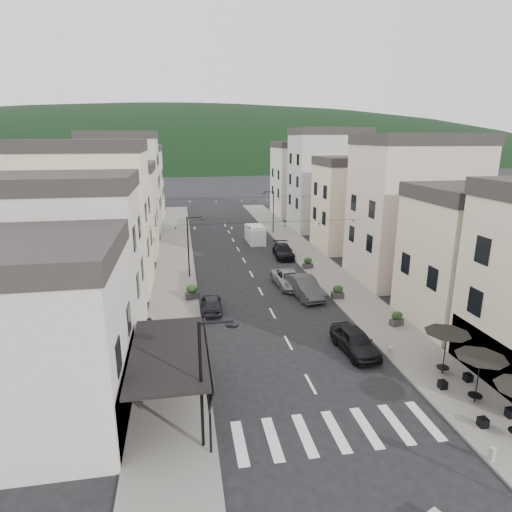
{
  "coord_description": "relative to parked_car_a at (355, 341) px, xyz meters",
  "views": [
    {
      "loc": [
        -6.57,
        -13.99,
        13.12
      ],
      "look_at": [
        -0.56,
        20.16,
        3.5
      ],
      "focal_mm": 30.0,
      "sensor_mm": 36.0,
      "label": 1
    }
  ],
  "objects": [
    {
      "name": "planter_la",
      "position": [
        -9.82,
        -0.92,
        -0.12
      ],
      "size": [
        0.99,
        0.56,
        1.1
      ],
      "rotation": [
        0.0,
        0.0,
        0.02
      ],
      "color": "#333336",
      "rests_on": "sidewalk_left"
    },
    {
      "name": "planter_rc",
      "position": [
        2.18,
        17.58,
        -0.1
      ],
      "size": [
        1.13,
        0.86,
        1.13
      ],
      "rotation": [
        0.0,
        0.0,
        0.34
      ],
      "color": "#313134",
      "rests_on": "sidewalk_right"
    },
    {
      "name": "sidewalk_right",
      "position": [
        3.68,
        22.94,
        -0.71
      ],
      "size": [
        4.0,
        76.0,
        0.12
      ],
      "primitive_type": "cube",
      "color": "slate",
      "rests_on": "ground"
    },
    {
      "name": "pedestrian_a",
      "position": [
        -10.09,
        1.62,
        0.15
      ],
      "size": [
        0.6,
        0.4,
        1.59
      ],
      "primitive_type": "imported",
      "rotation": [
        0.0,
        0.0,
        0.04
      ],
      "color": "black",
      "rests_on": "sidewalk_left"
    },
    {
      "name": "streetlamp_left_far",
      "position": [
        -9.64,
        16.94,
        2.93
      ],
      "size": [
        1.7,
        0.56,
        6.0
      ],
      "color": "black",
      "rests_on": "ground"
    },
    {
      "name": "delivery_van",
      "position": [
        -1.18,
        30.03,
        0.38
      ],
      "size": [
        2.01,
        4.9,
        2.33
      ],
      "rotation": [
        0.0,
        0.0,
        0.02
      ],
      "color": "silver",
      "rests_on": "ground"
    },
    {
      "name": "ground",
      "position": [
        -3.82,
        -9.06,
        -0.77
      ],
      "size": [
        700.0,
        700.0,
        0.0
      ],
      "primitive_type": "plane",
      "color": "black",
      "rests_on": "ground"
    },
    {
      "name": "bunting_far",
      "position": [
        -3.82,
        28.94,
        4.89
      ],
      "size": [
        19.0,
        0.28,
        0.62
      ],
      "color": "black",
      "rests_on": "ground"
    },
    {
      "name": "pedestrian_b",
      "position": [
        -12.78,
        3.64,
        0.14
      ],
      "size": [
        0.93,
        0.83,
        1.58
      ],
      "primitive_type": "imported",
      "rotation": [
        0.0,
        0.0,
        -0.36
      ],
      "color": "black",
      "rests_on": "sidewalk_left"
    },
    {
      "name": "streetlamp_left_near",
      "position": [
        -9.64,
        -7.06,
        2.93
      ],
      "size": [
        1.7,
        0.56,
        6.0
      ],
      "color": "black",
      "rests_on": "ground"
    },
    {
      "name": "bunting_near",
      "position": [
        -3.82,
        12.94,
        4.89
      ],
      "size": [
        19.0,
        0.28,
        0.62
      ],
      "color": "black",
      "rests_on": "ground"
    },
    {
      "name": "planter_rb",
      "position": [
        2.18,
        8.89,
        -0.1
      ],
      "size": [
        1.07,
        0.66,
        1.14
      ],
      "rotation": [
        0.0,
        0.0,
        -0.11
      ],
      "color": "#303032",
      "rests_on": "sidewalk_right"
    },
    {
      "name": "planter_lb",
      "position": [
        -9.82,
        10.89,
        -0.05
      ],
      "size": [
        1.21,
        0.82,
        1.24
      ],
      "rotation": [
        0.0,
        0.0,
        0.21
      ],
      "color": "#2D2E30",
      "rests_on": "sidewalk_left"
    },
    {
      "name": "buildings_row_right",
      "position": [
        10.68,
        27.54,
        5.55
      ],
      "size": [
        10.2,
        54.16,
        14.5
      ],
      "color": "beige",
      "rests_on": "ground"
    },
    {
      "name": "parked_car_b",
      "position": [
        -0.38,
        10.08,
        0.09
      ],
      "size": [
        2.46,
        5.42,
        1.72
      ],
      "primitive_type": "imported",
      "rotation": [
        0.0,
        0.0,
        0.13
      ],
      "color": "#343436",
      "rests_on": "ground"
    },
    {
      "name": "parked_car_a",
      "position": [
        0.0,
        0.0,
        0.0
      ],
      "size": [
        2.17,
        4.64,
        1.54
      ],
      "primitive_type": "imported",
      "rotation": [
        0.0,
        0.0,
        0.08
      ],
      "color": "black",
      "rests_on": "ground"
    },
    {
      "name": "sidewalk_left",
      "position": [
        -11.32,
        22.94,
        -0.71
      ],
      "size": [
        4.0,
        76.0,
        0.12
      ],
      "primitive_type": "cube",
      "color": "slate",
      "rests_on": "ground"
    },
    {
      "name": "parked_car_c",
      "position": [
        -1.02,
        12.81,
        -0.06
      ],
      "size": [
        2.66,
        5.24,
        1.42
      ],
      "primitive_type": "imported",
      "rotation": [
        0.0,
        0.0,
        0.06
      ],
      "color": "gray",
      "rests_on": "ground"
    },
    {
      "name": "parked_car_e",
      "position": [
        -8.42,
        8.14,
        -0.11
      ],
      "size": [
        1.7,
        3.93,
        1.32
      ],
      "primitive_type": "imported",
      "rotation": [
        0.0,
        0.0,
        3.11
      ],
      "color": "black",
      "rests_on": "ground"
    },
    {
      "name": "cafe_terrace",
      "position": [
        3.88,
        -6.26,
        1.59
      ],
      "size": [
        2.5,
        8.1,
        2.53
      ],
      "color": "black",
      "rests_on": "ground"
    },
    {
      "name": "buildings_row_left",
      "position": [
        -18.32,
        28.7,
        5.35
      ],
      "size": [
        10.2,
        54.16,
        14.0
      ],
      "color": "#B8B2A9",
      "rests_on": "ground"
    },
    {
      "name": "bollards",
      "position": [
        -3.82,
        -3.56,
        -0.35
      ],
      "size": [
        11.66,
        10.26,
        0.6
      ],
      "color": "gray",
      "rests_on": "ground"
    },
    {
      "name": "planter_ra",
      "position": [
        4.44,
        3.03,
        -0.14
      ],
      "size": [
        1.05,
        0.76,
        1.05
      ],
      "rotation": [
        0.0,
        0.0,
        0.29
      ],
      "color": "#313134",
      "rests_on": "sidewalk_right"
    },
    {
      "name": "boutique_awning",
      "position": [
        -11.07,
        -4.06,
        2.35
      ],
      "size": [
        3.77,
        7.5,
        3.28
      ],
      "color": "black",
      "rests_on": "ground"
    },
    {
      "name": "streetlamp_right_far",
      "position": [
        2.0,
        34.94,
        2.93
      ],
      "size": [
        1.7,
        0.56,
        6.0
      ],
      "color": "black",
      "rests_on": "ground"
    },
    {
      "name": "parked_car_d",
      "position": [
        0.78,
        22.53,
        -0.04
      ],
      "size": [
        2.39,
        5.13,
        1.45
      ],
      "primitive_type": "imported",
      "rotation": [
        0.0,
        0.0,
        -0.07
      ],
      "color": "black",
      "rests_on": "ground"
    },
    {
      "name": "hill_backdrop",
      "position": [
        -3.82,
        290.94,
        -0.77
      ],
      "size": [
        640.0,
        360.0,
        70.0
      ],
      "primitive_type": "ellipsoid",
      "color": "black",
      "rests_on": "ground"
    }
  ]
}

